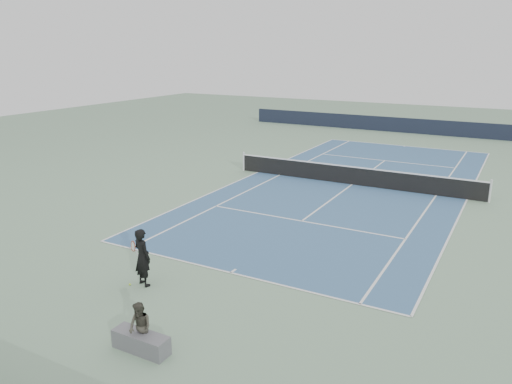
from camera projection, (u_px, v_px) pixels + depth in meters
The scene contains 7 objects.
ground at pixel (352, 185), 25.47m from camera, with size 80.00×80.00×0.00m, color gray.
court_surface at pixel (352, 185), 25.47m from camera, with size 10.97×23.77×0.01m, color #395E87.
tennis_net at pixel (353, 175), 25.33m from camera, with size 12.90×0.10×1.07m.
windscreen_far at pixel (422, 127), 40.38m from camera, with size 30.00×0.25×1.20m, color black.
tennis_player at pixel (142, 257), 14.47m from camera, with size 0.83×0.64×1.75m.
tennis_ball at pixel (130, 284), 14.65m from camera, with size 0.06×0.06×0.06m, color #B4DC2D.
spectator_bench at pixel (141, 334), 11.38m from camera, with size 1.47×0.75×1.20m.
Camera 1 is at (7.47, -23.92, 6.71)m, focal length 35.00 mm.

